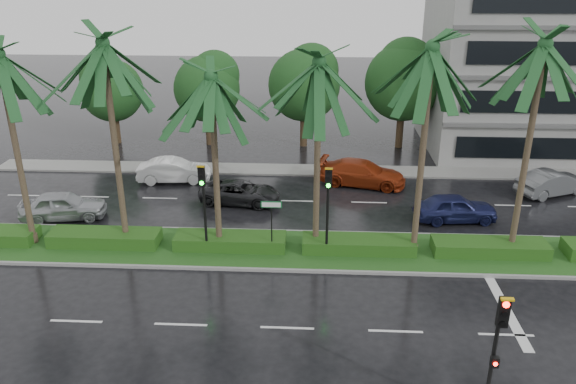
# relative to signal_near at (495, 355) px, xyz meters

# --- Properties ---
(ground) EXTENTS (120.00, 120.00, 0.00)m
(ground) POSITION_rel_signal_near_xyz_m (-6.00, 9.39, -2.50)
(ground) COLOR black
(ground) RESTS_ON ground
(far_sidewalk) EXTENTS (40.00, 2.00, 0.12)m
(far_sidewalk) POSITION_rel_signal_near_xyz_m (-6.00, 21.39, -2.44)
(far_sidewalk) COLOR slate
(far_sidewalk) RESTS_ON ground
(median) EXTENTS (36.00, 4.00, 0.15)m
(median) POSITION_rel_signal_near_xyz_m (-6.00, 10.39, -2.42)
(median) COLOR gray
(median) RESTS_ON ground
(hedge) EXTENTS (35.20, 1.40, 0.60)m
(hedge) POSITION_rel_signal_near_xyz_m (-6.00, 10.39, -2.05)
(hedge) COLOR #214B15
(hedge) RESTS_ON median
(lane_markings) EXTENTS (34.00, 13.06, 0.01)m
(lane_markings) POSITION_rel_signal_near_xyz_m (-2.96, 8.96, -2.50)
(lane_markings) COLOR silver
(lane_markings) RESTS_ON ground
(palm_row) EXTENTS (26.30, 4.20, 10.23)m
(palm_row) POSITION_rel_signal_near_xyz_m (-7.25, 10.41, 5.91)
(palm_row) COLOR #3C2F23
(palm_row) RESTS_ON median
(signal_near) EXTENTS (0.34, 0.45, 4.36)m
(signal_near) POSITION_rel_signal_near_xyz_m (0.00, 0.00, 0.00)
(signal_near) COLOR black
(signal_near) RESTS_ON near_sidewalk
(signal_median_left) EXTENTS (0.34, 0.42, 4.36)m
(signal_median_left) POSITION_rel_signal_near_xyz_m (-10.00, 9.69, 0.49)
(signal_median_left) COLOR black
(signal_median_left) RESTS_ON median
(signal_median_right) EXTENTS (0.34, 0.42, 4.36)m
(signal_median_right) POSITION_rel_signal_near_xyz_m (-4.50, 9.69, 0.49)
(signal_median_right) COLOR black
(signal_median_right) RESTS_ON median
(street_sign) EXTENTS (0.95, 0.09, 2.60)m
(street_sign) POSITION_rel_signal_near_xyz_m (-7.00, 9.87, -0.38)
(street_sign) COLOR black
(street_sign) RESTS_ON median
(bg_trees) EXTENTS (32.90, 5.45, 7.87)m
(bg_trees) POSITION_rel_signal_near_xyz_m (-4.22, 26.98, 2.24)
(bg_trees) COLOR #3B2E1A
(bg_trees) RESTS_ON ground
(building) EXTENTS (16.00, 10.00, 12.00)m
(building) POSITION_rel_signal_near_xyz_m (11.00, 27.39, 3.50)
(building) COLOR gray
(building) RESTS_ON ground
(car_silver) EXTENTS (2.53, 4.60, 1.48)m
(car_silver) POSITION_rel_signal_near_xyz_m (-18.28, 13.41, -1.76)
(car_silver) COLOR #A6A9AE
(car_silver) RESTS_ON ground
(car_white) EXTENTS (1.95, 4.52, 1.45)m
(car_white) POSITION_rel_signal_near_xyz_m (-13.78, 19.08, -1.78)
(car_white) COLOR white
(car_white) RESTS_ON ground
(car_darkgrey) EXTENTS (2.60, 4.71, 1.25)m
(car_darkgrey) POSITION_rel_signal_near_xyz_m (-9.28, 16.03, -1.88)
(car_darkgrey) COLOR black
(car_darkgrey) RESTS_ON ground
(car_red) EXTENTS (3.27, 5.58, 1.52)m
(car_red) POSITION_rel_signal_near_xyz_m (-2.24, 19.15, -1.74)
(car_red) COLOR maroon
(car_red) RESTS_ON ground
(car_blue) EXTENTS (2.09, 4.38, 1.44)m
(car_blue) POSITION_rel_signal_near_xyz_m (2.26, 14.24, -1.78)
(car_blue) COLOR #1A1F4F
(car_blue) RESTS_ON ground
(car_grey) EXTENTS (3.20, 4.65, 1.45)m
(car_grey) POSITION_rel_signal_near_xyz_m (8.74, 18.19, -1.78)
(car_grey) COLOR #595C5E
(car_grey) RESTS_ON ground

